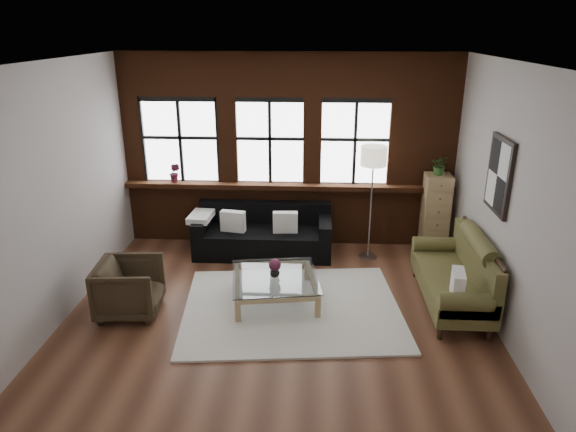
# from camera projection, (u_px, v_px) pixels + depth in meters

# --- Properties ---
(floor) EXTENTS (5.50, 5.50, 0.00)m
(floor) POSITION_uv_depth(u_px,v_px,m) (278.00, 313.00, 6.80)
(floor) COLOR #502D1D
(floor) RESTS_ON ground
(ceiling) EXTENTS (5.50, 5.50, 0.00)m
(ceiling) POSITION_uv_depth(u_px,v_px,m) (276.00, 62.00, 5.68)
(ceiling) COLOR white
(ceiling) RESTS_ON ground
(wall_back) EXTENTS (5.50, 0.00, 5.50)m
(wall_back) POSITION_uv_depth(u_px,v_px,m) (288.00, 151.00, 8.58)
(wall_back) COLOR #ADA6A1
(wall_back) RESTS_ON ground
(wall_front) EXTENTS (5.50, 0.00, 5.50)m
(wall_front) POSITION_uv_depth(u_px,v_px,m) (253.00, 302.00, 3.90)
(wall_front) COLOR #ADA6A1
(wall_front) RESTS_ON ground
(wall_left) EXTENTS (0.00, 5.00, 5.00)m
(wall_left) POSITION_uv_depth(u_px,v_px,m) (57.00, 195.00, 6.38)
(wall_left) COLOR #ADA6A1
(wall_left) RESTS_ON ground
(wall_right) EXTENTS (0.00, 5.00, 5.00)m
(wall_right) POSITION_uv_depth(u_px,v_px,m) (507.00, 202.00, 6.10)
(wall_right) COLOR #ADA6A1
(wall_right) RESTS_ON ground
(brick_backwall) EXTENTS (5.50, 0.12, 3.20)m
(brick_backwall) POSITION_uv_depth(u_px,v_px,m) (288.00, 152.00, 8.52)
(brick_backwall) COLOR #4C2411
(brick_backwall) RESTS_ON floor
(sill_ledge) EXTENTS (5.50, 0.30, 0.08)m
(sill_ledge) POSITION_uv_depth(u_px,v_px,m) (288.00, 186.00, 8.63)
(sill_ledge) COLOR #4C2411
(sill_ledge) RESTS_ON brick_backwall
(window_left) EXTENTS (1.38, 0.10, 1.50)m
(window_left) POSITION_uv_depth(u_px,v_px,m) (181.00, 142.00, 8.57)
(window_left) COLOR black
(window_left) RESTS_ON brick_backwall
(window_mid) EXTENTS (1.38, 0.10, 1.50)m
(window_mid) POSITION_uv_depth(u_px,v_px,m) (270.00, 143.00, 8.50)
(window_mid) COLOR black
(window_mid) RESTS_ON brick_backwall
(window_right) EXTENTS (1.38, 0.10, 1.50)m
(window_right) POSITION_uv_depth(u_px,v_px,m) (355.00, 144.00, 8.42)
(window_right) COLOR black
(window_right) RESTS_ON brick_backwall
(wall_poster) EXTENTS (0.05, 0.74, 0.94)m
(wall_poster) POSITION_uv_depth(u_px,v_px,m) (499.00, 175.00, 6.29)
(wall_poster) COLOR black
(wall_poster) RESTS_ON wall_right
(shag_rug) EXTENTS (3.07, 2.52, 0.03)m
(shag_rug) POSITION_uv_depth(u_px,v_px,m) (292.00, 308.00, 6.88)
(shag_rug) COLOR beige
(shag_rug) RESTS_ON floor
(dark_sofa) EXTENTS (2.23, 0.90, 0.81)m
(dark_sofa) POSITION_uv_depth(u_px,v_px,m) (263.00, 230.00, 8.45)
(dark_sofa) COLOR black
(dark_sofa) RESTS_ON floor
(pillow_a) EXTENTS (0.42, 0.21, 0.34)m
(pillow_a) POSITION_uv_depth(u_px,v_px,m) (233.00, 221.00, 8.32)
(pillow_a) COLOR white
(pillow_a) RESTS_ON dark_sofa
(pillow_b) EXTENTS (0.41, 0.16, 0.34)m
(pillow_b) POSITION_uv_depth(u_px,v_px,m) (285.00, 222.00, 8.28)
(pillow_b) COLOR white
(pillow_b) RESTS_ON dark_sofa
(vintage_settee) EXTENTS (0.85, 1.91, 1.02)m
(vintage_settee) POSITION_uv_depth(u_px,v_px,m) (452.00, 271.00, 6.82)
(vintage_settee) COLOR brown
(vintage_settee) RESTS_ON floor
(pillow_settee) EXTENTS (0.20, 0.40, 0.34)m
(pillow_settee) POSITION_uv_depth(u_px,v_px,m) (458.00, 284.00, 6.24)
(pillow_settee) COLOR white
(pillow_settee) RESTS_ON vintage_settee
(armchair) EXTENTS (0.86, 0.84, 0.73)m
(armchair) POSITION_uv_depth(u_px,v_px,m) (129.00, 288.00, 6.68)
(armchair) COLOR #2C2316
(armchair) RESTS_ON floor
(coffee_table) EXTENTS (1.31, 1.31, 0.38)m
(coffee_table) POSITION_uv_depth(u_px,v_px,m) (275.00, 289.00, 7.03)
(coffee_table) COLOR tan
(coffee_table) RESTS_ON shag_rug
(vase) EXTENTS (0.17, 0.17, 0.14)m
(vase) POSITION_uv_depth(u_px,v_px,m) (275.00, 272.00, 6.94)
(vase) COLOR #B2B2B2
(vase) RESTS_ON coffee_table
(flowers) EXTENTS (0.17, 0.17, 0.17)m
(flowers) POSITION_uv_depth(u_px,v_px,m) (275.00, 265.00, 6.91)
(flowers) COLOR #5B1F37
(flowers) RESTS_ON vase
(drawer_chest) EXTENTS (0.41, 0.41, 1.33)m
(drawer_chest) POSITION_uv_depth(u_px,v_px,m) (435.00, 214.00, 8.43)
(drawer_chest) COLOR tan
(drawer_chest) RESTS_ON floor
(potted_plant_top) EXTENTS (0.36, 0.34, 0.33)m
(potted_plant_top) POSITION_uv_depth(u_px,v_px,m) (440.00, 165.00, 8.14)
(potted_plant_top) COLOR #2D5923
(potted_plant_top) RESTS_ON drawer_chest
(floor_lamp) EXTENTS (0.40, 0.40, 2.00)m
(floor_lamp) POSITION_uv_depth(u_px,v_px,m) (371.00, 199.00, 8.08)
(floor_lamp) COLOR #A5A5A8
(floor_lamp) RESTS_ON floor
(sill_plant) EXTENTS (0.22, 0.19, 0.34)m
(sill_plant) POSITION_uv_depth(u_px,v_px,m) (175.00, 173.00, 8.63)
(sill_plant) COLOR #5B1F37
(sill_plant) RESTS_ON sill_ledge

